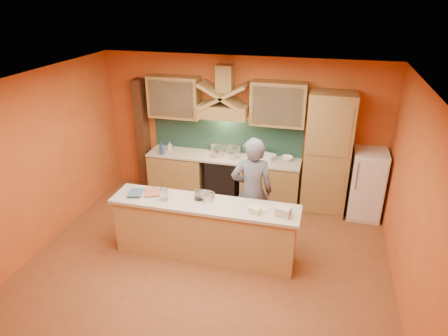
% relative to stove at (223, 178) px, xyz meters
% --- Properties ---
extents(floor, '(5.50, 5.00, 0.01)m').
position_rel_stove_xyz_m(floor, '(0.30, -2.20, -0.45)').
color(floor, brown).
rests_on(floor, ground).
extents(ceiling, '(5.50, 5.00, 0.01)m').
position_rel_stove_xyz_m(ceiling, '(0.30, -2.20, 2.35)').
color(ceiling, white).
rests_on(ceiling, wall_back).
extents(wall_back, '(5.50, 0.02, 2.80)m').
position_rel_stove_xyz_m(wall_back, '(0.30, 0.30, 0.95)').
color(wall_back, '#CD6028').
rests_on(wall_back, floor).
extents(wall_front, '(5.50, 0.02, 2.80)m').
position_rel_stove_xyz_m(wall_front, '(0.30, -4.70, 0.95)').
color(wall_front, '#CD6028').
rests_on(wall_front, floor).
extents(wall_left, '(0.02, 5.00, 2.80)m').
position_rel_stove_xyz_m(wall_left, '(-2.45, -2.20, 0.95)').
color(wall_left, '#CD6028').
rests_on(wall_left, floor).
extents(wall_right, '(0.02, 5.00, 2.80)m').
position_rel_stove_xyz_m(wall_right, '(3.05, -2.20, 0.95)').
color(wall_right, '#CD6028').
rests_on(wall_right, floor).
extents(base_cabinet_left, '(1.10, 0.60, 0.86)m').
position_rel_stove_xyz_m(base_cabinet_left, '(-0.95, 0.00, -0.02)').
color(base_cabinet_left, '#A2814A').
rests_on(base_cabinet_left, floor).
extents(base_cabinet_right, '(1.10, 0.60, 0.86)m').
position_rel_stove_xyz_m(base_cabinet_right, '(0.95, 0.00, -0.02)').
color(base_cabinet_right, '#A2814A').
rests_on(base_cabinet_right, floor).
extents(counter_top, '(3.00, 0.62, 0.04)m').
position_rel_stove_xyz_m(counter_top, '(-0.00, 0.00, 0.45)').
color(counter_top, beige).
rests_on(counter_top, base_cabinet_left).
extents(stove, '(0.60, 0.58, 0.90)m').
position_rel_stove_xyz_m(stove, '(0.00, 0.00, 0.00)').
color(stove, black).
rests_on(stove, floor).
extents(backsplash, '(3.00, 0.03, 0.70)m').
position_rel_stove_xyz_m(backsplash, '(-0.00, 0.28, 0.80)').
color(backsplash, '#18362F').
rests_on(backsplash, wall_back).
extents(range_hood, '(0.92, 0.50, 0.24)m').
position_rel_stove_xyz_m(range_hood, '(0.00, 0.05, 1.37)').
color(range_hood, '#A2814A').
rests_on(range_hood, wall_back).
extents(hood_chimney, '(0.30, 0.30, 0.50)m').
position_rel_stove_xyz_m(hood_chimney, '(0.00, 0.15, 1.95)').
color(hood_chimney, '#A2814A').
rests_on(hood_chimney, wall_back).
extents(upper_cabinet_left, '(1.00, 0.35, 0.80)m').
position_rel_stove_xyz_m(upper_cabinet_left, '(-1.00, 0.12, 1.55)').
color(upper_cabinet_left, '#A2814A').
rests_on(upper_cabinet_left, wall_back).
extents(upper_cabinet_right, '(1.00, 0.35, 0.80)m').
position_rel_stove_xyz_m(upper_cabinet_right, '(1.00, 0.12, 1.55)').
color(upper_cabinet_right, '#A2814A').
rests_on(upper_cabinet_right, wall_back).
extents(pantry_column, '(0.80, 0.60, 2.30)m').
position_rel_stove_xyz_m(pantry_column, '(1.95, 0.00, 0.70)').
color(pantry_column, '#A2814A').
rests_on(pantry_column, floor).
extents(fridge, '(0.58, 0.60, 1.30)m').
position_rel_stove_xyz_m(fridge, '(2.70, 0.00, 0.20)').
color(fridge, white).
rests_on(fridge, floor).
extents(trim_column_left, '(0.20, 0.30, 2.30)m').
position_rel_stove_xyz_m(trim_column_left, '(-1.75, 0.15, 0.70)').
color(trim_column_left, '#472816').
rests_on(trim_column_left, floor).
extents(island_body, '(2.80, 0.55, 0.88)m').
position_rel_stove_xyz_m(island_body, '(0.20, -1.90, -0.01)').
color(island_body, tan).
rests_on(island_body, floor).
extents(island_top, '(2.90, 0.62, 0.05)m').
position_rel_stove_xyz_m(island_top, '(0.20, -1.90, 0.47)').
color(island_top, beige).
rests_on(island_top, island_body).
extents(person, '(0.76, 0.59, 1.85)m').
position_rel_stove_xyz_m(person, '(0.83, -1.34, 0.48)').
color(person, slate).
rests_on(person, floor).
extents(pot_large, '(0.31, 0.31, 0.16)m').
position_rel_stove_xyz_m(pot_large, '(-0.10, 0.00, 0.53)').
color(pot_large, silver).
rests_on(pot_large, stove).
extents(pot_small, '(0.26, 0.26, 0.14)m').
position_rel_stove_xyz_m(pot_small, '(0.19, -0.00, 0.52)').
color(pot_small, silver).
rests_on(pot_small, stove).
extents(soap_bottle_a, '(0.10, 0.10, 0.18)m').
position_rel_stove_xyz_m(soap_bottle_a, '(-1.12, 0.04, 0.56)').
color(soap_bottle_a, beige).
rests_on(soap_bottle_a, counter_top).
extents(soap_bottle_b, '(0.10, 0.10, 0.26)m').
position_rel_stove_xyz_m(soap_bottle_b, '(-1.19, -0.21, 0.60)').
color(soap_bottle_b, '#2E4980').
rests_on(soap_bottle_b, counter_top).
extents(bowl_back, '(0.25, 0.25, 0.07)m').
position_rel_stove_xyz_m(bowl_back, '(1.22, 0.13, 0.51)').
color(bowl_back, white).
rests_on(bowl_back, counter_top).
extents(dish_rack, '(0.37, 0.32, 0.11)m').
position_rel_stove_xyz_m(dish_rack, '(0.84, 0.04, 0.52)').
color(dish_rack, silver).
rests_on(dish_rack, counter_top).
extents(book_lower, '(0.33, 0.37, 0.03)m').
position_rel_stove_xyz_m(book_lower, '(-0.80, -1.85, 0.51)').
color(book_lower, '#BD6243').
rests_on(book_lower, island_top).
extents(book_upper, '(0.27, 0.33, 0.02)m').
position_rel_stove_xyz_m(book_upper, '(-1.03, -1.94, 0.53)').
color(book_upper, '#3A6580').
rests_on(book_upper, island_top).
extents(jar_large, '(0.16, 0.16, 0.18)m').
position_rel_stove_xyz_m(jar_large, '(-0.42, -1.96, 0.58)').
color(jar_large, silver).
rests_on(jar_large, island_top).
extents(jar_small, '(0.15, 0.15, 0.15)m').
position_rel_stove_xyz_m(jar_small, '(0.08, -1.82, 0.57)').
color(jar_small, silver).
rests_on(jar_small, island_top).
extents(kitchen_scale, '(0.14, 0.14, 0.09)m').
position_rel_stove_xyz_m(kitchen_scale, '(0.23, -1.84, 0.54)').
color(kitchen_scale, white).
rests_on(kitchen_scale, island_top).
extents(mixing_bowl, '(0.33, 0.33, 0.07)m').
position_rel_stove_xyz_m(mixing_bowl, '(0.17, -1.75, 0.53)').
color(mixing_bowl, silver).
rests_on(mixing_bowl, island_top).
extents(cloth, '(0.24, 0.19, 0.02)m').
position_rel_stove_xyz_m(cloth, '(1.07, -1.86, 0.50)').
color(cloth, beige).
rests_on(cloth, island_top).
extents(grocery_bag_a, '(0.24, 0.20, 0.13)m').
position_rel_stove_xyz_m(grocery_bag_a, '(1.40, -1.98, 0.56)').
color(grocery_bag_a, beige).
rests_on(grocery_bag_a, island_top).
extents(grocery_bag_b, '(0.19, 0.17, 0.10)m').
position_rel_stove_xyz_m(grocery_bag_b, '(1.00, -2.01, 0.54)').
color(grocery_bag_b, '#EAE8C0').
rests_on(grocery_bag_b, island_top).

